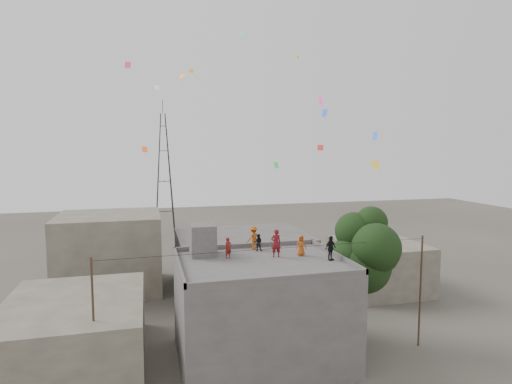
{
  "coord_description": "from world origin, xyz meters",
  "views": [
    {
      "loc": [
        -6.66,
        -24.48,
        13.0
      ],
      "look_at": [
        0.31,
        2.42,
        10.14
      ],
      "focal_mm": 30.0,
      "sensor_mm": 36.0,
      "label": 1
    }
  ],
  "objects_px": {
    "stair_head_box": "(203,240)",
    "tree": "(366,252)",
    "person_dark_adult": "(331,248)",
    "transmission_tower": "(164,175)",
    "person_red_adult": "(276,243)"
  },
  "relations": [
    {
      "from": "stair_head_box",
      "to": "person_dark_adult",
      "type": "bearing_deg",
      "value": -23.54
    },
    {
      "from": "person_dark_adult",
      "to": "tree",
      "type": "bearing_deg",
      "value": -3.62
    },
    {
      "from": "transmission_tower",
      "to": "person_dark_adult",
      "type": "relative_size",
      "value": 13.13
    },
    {
      "from": "transmission_tower",
      "to": "person_red_adult",
      "type": "bearing_deg",
      "value": -82.35
    },
    {
      "from": "tree",
      "to": "person_dark_adult",
      "type": "distance_m",
      "value": 3.43
    },
    {
      "from": "stair_head_box",
      "to": "tree",
      "type": "distance_m",
      "value": 10.8
    },
    {
      "from": "transmission_tower",
      "to": "stair_head_box",
      "type": "bearing_deg",
      "value": -88.77
    },
    {
      "from": "person_red_adult",
      "to": "stair_head_box",
      "type": "bearing_deg",
      "value": -17.1
    },
    {
      "from": "transmission_tower",
      "to": "person_dark_adult",
      "type": "bearing_deg",
      "value": -78.52
    },
    {
      "from": "tree",
      "to": "transmission_tower",
      "type": "height_order",
      "value": "transmission_tower"
    },
    {
      "from": "stair_head_box",
      "to": "tree",
      "type": "relative_size",
      "value": 0.22
    },
    {
      "from": "tree",
      "to": "person_red_adult",
      "type": "relative_size",
      "value": 5.11
    },
    {
      "from": "person_red_adult",
      "to": "person_dark_adult",
      "type": "distance_m",
      "value": 3.43
    },
    {
      "from": "transmission_tower",
      "to": "person_red_adult",
      "type": "height_order",
      "value": "transmission_tower"
    },
    {
      "from": "person_dark_adult",
      "to": "stair_head_box",
      "type": "bearing_deg",
      "value": 131.03
    }
  ]
}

